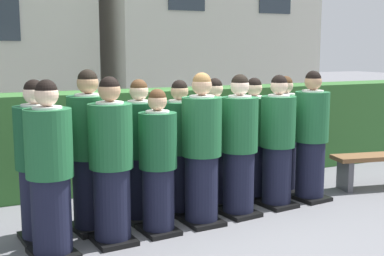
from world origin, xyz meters
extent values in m
plane|color=slate|center=(0.00, 0.00, 0.00)|extent=(60.00, 60.00, 0.00)
cylinder|color=black|center=(-1.68, -0.26, 0.38)|extent=(0.37, 0.37, 0.77)
cube|color=black|center=(-1.68, -0.26, 0.03)|extent=(0.47, 0.54, 0.05)
cylinder|color=#1E5B33|center=(-1.68, -0.26, 1.09)|extent=(0.44, 0.44, 0.64)
cylinder|color=white|center=(-1.68, -0.26, 1.41)|extent=(0.27, 0.27, 0.03)
cube|color=navy|center=(-1.72, -0.05, 1.22)|extent=(0.04, 0.02, 0.28)
sphere|color=beige|center=(-1.68, -0.26, 1.53)|extent=(0.22, 0.22, 0.22)
sphere|color=black|center=(-1.68, -0.26, 1.57)|extent=(0.20, 0.20, 0.20)
cube|color=white|center=(-1.73, 0.02, 0.99)|extent=(0.15, 0.04, 0.20)
cylinder|color=black|center=(-1.07, -0.15, 0.39)|extent=(0.37, 0.37, 0.77)
cube|color=black|center=(-1.07, -0.15, 0.03)|extent=(0.43, 0.51, 0.05)
cylinder|color=#1E5B33|center=(-1.07, -0.15, 1.09)|extent=(0.44, 0.44, 0.64)
cylinder|color=white|center=(-1.07, -0.15, 1.42)|extent=(0.27, 0.27, 0.03)
cube|color=#236038|center=(-1.08, 0.05, 1.22)|extent=(0.04, 0.01, 0.28)
sphere|color=tan|center=(-1.07, -0.15, 1.54)|extent=(0.22, 0.22, 0.22)
sphere|color=black|center=(-1.07, -0.15, 1.58)|extent=(0.20, 0.20, 0.20)
cylinder|color=black|center=(-0.55, -0.10, 0.35)|extent=(0.34, 0.34, 0.71)
cube|color=black|center=(-0.55, -0.10, 0.03)|extent=(0.39, 0.47, 0.05)
cylinder|color=#19512D|center=(-0.55, -0.10, 1.00)|extent=(0.40, 0.40, 0.58)
cylinder|color=white|center=(-0.55, -0.10, 1.30)|extent=(0.25, 0.25, 0.03)
cube|color=gold|center=(-0.56, 0.09, 1.12)|extent=(0.04, 0.02, 0.26)
sphere|color=tan|center=(-0.55, -0.10, 1.41)|extent=(0.20, 0.20, 0.20)
sphere|color=#472D19|center=(-0.55, -0.10, 1.45)|extent=(0.18, 0.18, 0.18)
cylinder|color=black|center=(0.00, -0.02, 0.39)|extent=(0.37, 0.37, 0.78)
cube|color=black|center=(0.00, -0.02, 0.03)|extent=(0.42, 0.51, 0.05)
cylinder|color=#1E5B33|center=(0.00, -0.02, 1.10)|extent=(0.44, 0.44, 0.64)
cylinder|color=white|center=(0.00, -0.02, 1.43)|extent=(0.27, 0.27, 0.03)
cube|color=gold|center=(-0.01, 0.19, 1.23)|extent=(0.04, 0.01, 0.28)
sphere|color=tan|center=(0.00, -0.02, 1.55)|extent=(0.22, 0.22, 0.22)
sphere|color=olive|center=(0.00, -0.02, 1.59)|extent=(0.20, 0.20, 0.20)
cylinder|color=black|center=(0.53, 0.06, 0.38)|extent=(0.37, 0.37, 0.76)
cube|color=black|center=(0.53, 0.06, 0.03)|extent=(0.44, 0.52, 0.05)
cylinder|color=#1E5B33|center=(0.53, 0.06, 1.08)|extent=(0.43, 0.43, 0.63)
cylinder|color=white|center=(0.53, 0.06, 1.40)|extent=(0.27, 0.27, 0.03)
cube|color=gold|center=(0.50, 0.27, 1.21)|extent=(0.04, 0.02, 0.28)
sphere|color=beige|center=(0.53, 0.06, 1.52)|extent=(0.22, 0.22, 0.22)
sphere|color=black|center=(0.53, 0.06, 1.56)|extent=(0.20, 0.20, 0.20)
cylinder|color=black|center=(1.13, 0.16, 0.38)|extent=(0.36, 0.36, 0.75)
cube|color=black|center=(1.13, 0.16, 0.03)|extent=(0.43, 0.51, 0.05)
cylinder|color=#1E5B33|center=(1.13, 0.16, 1.06)|extent=(0.43, 0.43, 0.62)
cylinder|color=white|center=(1.13, 0.16, 1.38)|extent=(0.26, 0.26, 0.03)
cube|color=gold|center=(1.11, 0.36, 1.19)|extent=(0.04, 0.02, 0.27)
sphere|color=beige|center=(1.13, 0.16, 1.50)|extent=(0.21, 0.21, 0.21)
sphere|color=black|center=(1.13, 0.16, 1.54)|extent=(0.20, 0.20, 0.20)
cube|color=white|center=(1.10, 0.43, 0.97)|extent=(0.15, 0.03, 0.20)
cylinder|color=black|center=(1.69, 0.22, 0.38)|extent=(0.37, 0.37, 0.77)
cube|color=black|center=(1.69, 0.22, 0.03)|extent=(0.44, 0.52, 0.05)
cylinder|color=#1E5B33|center=(1.69, 0.22, 1.09)|extent=(0.44, 0.44, 0.64)
cylinder|color=white|center=(1.69, 0.22, 1.41)|extent=(0.27, 0.27, 0.03)
cube|color=gold|center=(1.66, 0.42, 1.22)|extent=(0.04, 0.02, 0.28)
sphere|color=tan|center=(1.69, 0.22, 1.53)|extent=(0.22, 0.22, 0.22)
sphere|color=black|center=(1.69, 0.22, 1.57)|extent=(0.20, 0.20, 0.20)
cylinder|color=black|center=(-1.73, 0.21, 0.38)|extent=(0.36, 0.36, 0.76)
cube|color=black|center=(-1.73, 0.21, 0.03)|extent=(0.42, 0.51, 0.05)
cylinder|color=#144728|center=(-1.73, 0.21, 1.07)|extent=(0.43, 0.43, 0.63)
cylinder|color=white|center=(-1.73, 0.21, 1.39)|extent=(0.27, 0.27, 0.03)
cube|color=navy|center=(-1.74, 0.41, 1.20)|extent=(0.04, 0.02, 0.28)
sphere|color=beige|center=(-1.73, 0.21, 1.51)|extent=(0.21, 0.21, 0.21)
sphere|color=black|center=(-1.73, 0.21, 1.55)|extent=(0.20, 0.20, 0.20)
cube|color=white|center=(-1.75, 0.48, 0.98)|extent=(0.15, 0.02, 0.20)
cylinder|color=black|center=(-1.17, 0.29, 0.40)|extent=(0.38, 0.38, 0.80)
cube|color=black|center=(-1.17, 0.29, 0.03)|extent=(0.46, 0.54, 0.05)
cylinder|color=#1E5B33|center=(-1.17, 0.29, 1.13)|extent=(0.45, 0.45, 0.66)
cylinder|color=white|center=(-1.17, 0.29, 1.46)|extent=(0.28, 0.28, 0.03)
cube|color=navy|center=(-1.20, 0.50, 1.26)|extent=(0.04, 0.02, 0.29)
sphere|color=tan|center=(-1.17, 0.29, 1.59)|extent=(0.23, 0.23, 0.23)
sphere|color=black|center=(-1.17, 0.29, 1.63)|extent=(0.21, 0.21, 0.21)
cube|color=white|center=(-1.21, 0.58, 1.03)|extent=(0.15, 0.03, 0.20)
cylinder|color=black|center=(-0.58, 0.37, 0.37)|extent=(0.36, 0.36, 0.74)
cube|color=black|center=(-0.58, 0.37, 0.03)|extent=(0.42, 0.50, 0.05)
cylinder|color=#144728|center=(-0.58, 0.37, 1.05)|extent=(0.42, 0.42, 0.61)
cylinder|color=white|center=(-0.58, 0.37, 1.36)|extent=(0.26, 0.26, 0.03)
cube|color=#236038|center=(-0.60, 0.57, 1.17)|extent=(0.04, 0.02, 0.27)
sphere|color=beige|center=(-0.58, 0.37, 1.48)|extent=(0.21, 0.21, 0.21)
sphere|color=#472D19|center=(-0.58, 0.37, 1.52)|extent=(0.19, 0.19, 0.19)
cylinder|color=black|center=(-0.07, 0.42, 0.37)|extent=(0.35, 0.35, 0.73)
cube|color=black|center=(-0.07, 0.42, 0.03)|extent=(0.45, 0.52, 0.05)
cylinder|color=#19512D|center=(-0.07, 0.42, 1.03)|extent=(0.41, 0.41, 0.60)
cylinder|color=white|center=(-0.07, 0.42, 1.34)|extent=(0.26, 0.26, 0.03)
cube|color=navy|center=(-0.11, 0.61, 1.15)|extent=(0.04, 0.02, 0.27)
sphere|color=tan|center=(-0.07, 0.42, 1.46)|extent=(0.21, 0.21, 0.21)
sphere|color=black|center=(-0.07, 0.42, 1.50)|extent=(0.19, 0.19, 0.19)
cylinder|color=black|center=(0.45, 0.55, 0.37)|extent=(0.35, 0.35, 0.73)
cube|color=black|center=(0.45, 0.55, 0.03)|extent=(0.41, 0.49, 0.05)
cylinder|color=#144728|center=(0.45, 0.55, 1.03)|extent=(0.41, 0.41, 0.60)
cylinder|color=white|center=(0.45, 0.55, 1.34)|extent=(0.26, 0.26, 0.03)
cube|color=navy|center=(0.44, 0.74, 1.16)|extent=(0.04, 0.02, 0.27)
sphere|color=beige|center=(0.45, 0.55, 1.46)|extent=(0.21, 0.21, 0.21)
sphere|color=black|center=(0.45, 0.55, 1.50)|extent=(0.19, 0.19, 0.19)
cylinder|color=black|center=(1.04, 0.58, 0.36)|extent=(0.35, 0.35, 0.73)
cube|color=black|center=(1.04, 0.58, 0.03)|extent=(0.41, 0.48, 0.05)
cylinder|color=#1E5B33|center=(1.04, 0.58, 1.03)|extent=(0.41, 0.41, 0.60)
cylinder|color=white|center=(1.04, 0.58, 1.33)|extent=(0.25, 0.25, 0.03)
cube|color=gold|center=(1.03, 0.78, 1.15)|extent=(0.04, 0.02, 0.26)
sphere|color=beige|center=(1.04, 0.58, 1.45)|extent=(0.21, 0.21, 0.21)
sphere|color=black|center=(1.04, 0.58, 1.49)|extent=(0.19, 0.19, 0.19)
cube|color=white|center=(1.02, 0.85, 0.94)|extent=(0.15, 0.02, 0.20)
cylinder|color=black|center=(1.60, 0.68, 0.36)|extent=(0.35, 0.35, 0.73)
cube|color=black|center=(1.60, 0.68, 0.03)|extent=(0.45, 0.52, 0.05)
cylinder|color=#1E5B33|center=(1.60, 0.68, 1.03)|extent=(0.41, 0.41, 0.60)
cylinder|color=white|center=(1.60, 0.68, 1.34)|extent=(0.26, 0.26, 0.03)
cube|color=navy|center=(1.56, 0.88, 1.15)|extent=(0.04, 0.02, 0.27)
sphere|color=beige|center=(1.60, 0.68, 1.46)|extent=(0.21, 0.21, 0.21)
sphere|color=#472D19|center=(1.60, 0.68, 1.49)|extent=(0.19, 0.19, 0.19)
cube|color=#33662D|center=(0.00, 1.90, 0.68)|extent=(11.06, 0.70, 1.36)
cube|color=beige|center=(3.67, 7.78, 2.71)|extent=(5.30, 3.90, 5.41)
cube|color=brown|center=(2.94, 0.25, 0.45)|extent=(1.44, 0.63, 0.06)
cube|color=#4C4C51|center=(2.40, 0.36, 0.21)|extent=(0.14, 0.33, 0.42)
camera|label=1|loc=(-2.44, -4.99, 1.94)|focal=47.85mm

